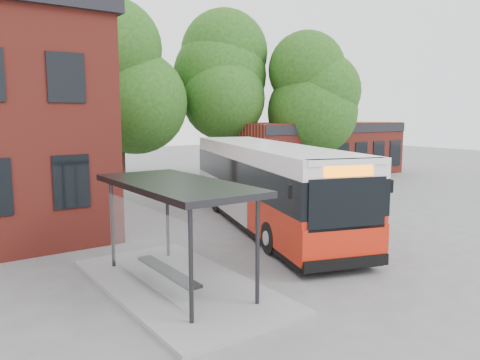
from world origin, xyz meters
TOP-DOWN VIEW (x-y plane):
  - ground at (0.00, 0.00)m, footprint 100.00×100.00m
  - shop_row at (15.00, 14.00)m, footprint 14.00×6.20m
  - bus_shelter at (-4.50, -1.00)m, footprint 3.60×7.00m
  - bike_rail at (9.28, 10.00)m, footprint 5.20×0.10m
  - tree_1 at (1.00, 17.00)m, footprint 7.92×7.92m
  - tree_2 at (8.00, 16.00)m, footprint 7.92×7.92m
  - tree_3 at (13.00, 12.00)m, footprint 7.04×7.04m
  - city_bus at (1.83, 3.15)m, footprint 6.92×13.59m
  - bicycle_0 at (7.37, 10.00)m, footprint 1.78×1.06m
  - bicycle_1 at (7.83, 9.33)m, footprint 1.88×1.18m
  - bicycle_2 at (8.93, 9.29)m, footprint 1.84×0.84m
  - bicycle_3 at (8.97, 10.14)m, footprint 1.79×0.81m
  - bicycle_4 at (9.67, 9.63)m, footprint 1.83×1.03m
  - bicycle_5 at (10.27, 9.40)m, footprint 1.59×0.55m
  - bicycle_6 at (11.16, 9.62)m, footprint 1.90×0.81m
  - bicycle_7 at (11.33, 9.13)m, footprint 1.72×0.80m

SIDE VIEW (x-z plane):
  - ground at x=0.00m, z-range 0.00..0.00m
  - bike_rail at x=9.28m, z-range 0.00..0.38m
  - bicycle_0 at x=7.37m, z-range 0.00..0.88m
  - bicycle_4 at x=9.67m, z-range 0.00..0.91m
  - bicycle_2 at x=8.93m, z-range 0.00..0.94m
  - bicycle_5 at x=10.27m, z-range 0.00..0.94m
  - bicycle_6 at x=11.16m, z-range 0.00..0.97m
  - bicycle_7 at x=11.33m, z-range 0.00..1.00m
  - bicycle_3 at x=8.97m, z-range 0.00..1.04m
  - bicycle_1 at x=7.83m, z-range 0.00..1.09m
  - bus_shelter at x=-4.50m, z-range 0.00..2.90m
  - city_bus at x=1.83m, z-range 0.00..3.40m
  - shop_row at x=15.00m, z-range 0.00..4.00m
  - tree_3 at x=13.00m, z-range 0.00..9.28m
  - tree_1 at x=1.00m, z-range 0.00..10.40m
  - tree_2 at x=8.00m, z-range 0.00..11.00m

